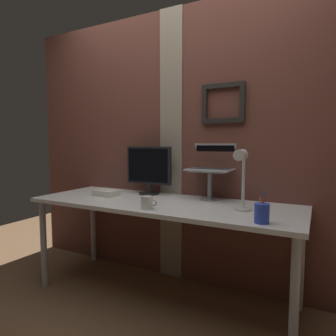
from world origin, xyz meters
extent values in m
plane|color=brown|center=(0.00, 0.00, 0.00)|extent=(6.00, 6.00, 0.00)
cube|color=brown|center=(0.00, 0.43, 1.17)|extent=(3.27, 0.12, 2.33)
cube|color=gray|center=(-0.10, 0.37, 1.17)|extent=(0.21, 0.01, 2.33)
cube|color=black|center=(0.36, 0.35, 1.64)|extent=(0.34, 0.03, 0.04)
cube|color=black|center=(0.36, 0.35, 1.37)|extent=(0.34, 0.03, 0.04)
cube|color=black|center=(0.21, 0.35, 1.51)|extent=(0.04, 0.03, 0.23)
cube|color=black|center=(0.52, 0.35, 1.51)|extent=(0.04, 0.03, 0.23)
cube|color=white|center=(0.00, 0.01, 0.73)|extent=(2.04, 0.72, 0.03)
cylinder|color=#B2B2B7|center=(-0.96, -0.29, 0.36)|extent=(0.05, 0.05, 0.72)
cylinder|color=#B2B2B7|center=(0.97, -0.29, 0.36)|extent=(0.05, 0.05, 0.72)
cylinder|color=#B2B2B7|center=(-0.96, 0.31, 0.36)|extent=(0.05, 0.05, 0.72)
cylinder|color=#B2B2B7|center=(0.97, 0.31, 0.36)|extent=(0.05, 0.05, 0.72)
cylinder|color=black|center=(-0.26, 0.25, 0.76)|extent=(0.18, 0.18, 0.01)
cylinder|color=black|center=(-0.26, 0.25, 0.80)|extent=(0.04, 0.04, 0.08)
cube|color=black|center=(-0.26, 0.25, 1.00)|extent=(0.42, 0.04, 0.32)
cube|color=black|center=(-0.26, 0.23, 1.00)|extent=(0.39, 0.00, 0.29)
cylinder|color=gray|center=(0.30, 0.25, 0.76)|extent=(0.14, 0.14, 0.01)
cylinder|color=gray|center=(0.30, 0.25, 0.87)|extent=(0.03, 0.03, 0.21)
cube|color=gray|center=(0.30, 0.25, 0.98)|extent=(0.28, 0.22, 0.01)
cube|color=#ADB2B7|center=(0.30, 0.25, 0.99)|extent=(0.35, 0.23, 0.01)
cube|color=#2D2D30|center=(0.30, 0.27, 1.00)|extent=(0.31, 0.14, 0.00)
cube|color=#ADB2B7|center=(0.30, 0.39, 1.09)|extent=(0.35, 0.04, 0.20)
cube|color=black|center=(0.30, 0.38, 1.09)|extent=(0.32, 0.03, 0.17)
cylinder|color=white|center=(0.62, 0.01, 0.76)|extent=(0.12, 0.12, 0.02)
cylinder|color=white|center=(0.62, 0.01, 0.95)|extent=(0.02, 0.02, 0.38)
cylinder|color=white|center=(0.62, -0.08, 1.12)|extent=(0.07, 0.11, 0.07)
cylinder|color=blue|center=(0.78, -0.25, 0.81)|extent=(0.08, 0.08, 0.11)
cylinder|color=blue|center=(0.79, -0.24, 0.84)|extent=(0.02, 0.02, 0.17)
cylinder|color=red|center=(0.78, -0.25, 0.83)|extent=(0.03, 0.02, 0.13)
cylinder|color=orange|center=(0.78, -0.24, 0.83)|extent=(0.02, 0.04, 0.14)
cylinder|color=silver|center=(0.03, -0.25, 0.79)|extent=(0.08, 0.08, 0.09)
torus|color=silver|center=(0.08, -0.25, 0.80)|extent=(0.05, 0.01, 0.05)
cube|color=silver|center=(-0.53, 0.01, 0.77)|extent=(0.22, 0.16, 0.05)
camera|label=1|loc=(1.05, -1.90, 1.20)|focal=31.08mm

